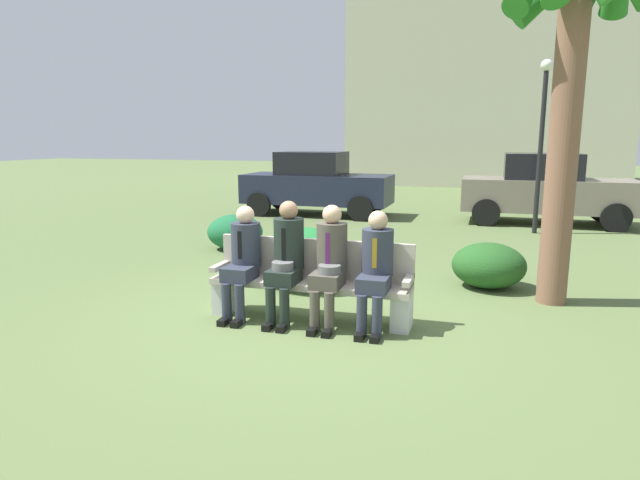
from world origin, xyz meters
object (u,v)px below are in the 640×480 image
at_px(park_bench, 311,281).
at_px(street_lamp, 542,129).
at_px(shrub_far_lawn, 304,257).
at_px(seated_man_centerright, 330,259).
at_px(seated_man_centerleft, 286,255).
at_px(palm_tree_tall, 574,29).
at_px(shrub_mid_lawn, 235,232).
at_px(seated_man_rightmost, 376,264).
at_px(shrub_near_bench, 489,265).
at_px(parked_car_near, 316,184).
at_px(seated_man_leftmost, 243,255).
at_px(building_backdrop, 486,51).
at_px(parked_car_far, 546,189).

distance_m(park_bench, street_lamp, 7.58).
bearing_deg(shrub_far_lawn, seated_man_centerright, -61.70).
bearing_deg(seated_man_centerleft, palm_tree_tall, 28.14).
xyz_separation_m(shrub_mid_lawn, shrub_far_lawn, (2.02, -1.99, 0.08)).
xyz_separation_m(seated_man_rightmost, shrub_near_bench, (1.18, 2.06, -0.40)).
xyz_separation_m(seated_man_centerleft, parked_car_near, (-2.21, 8.24, 0.09)).
xyz_separation_m(parked_car_near, street_lamp, (5.40, -1.35, 1.38)).
bearing_deg(seated_man_rightmost, shrub_mid_lawn, 133.89).
bearing_deg(park_bench, seated_man_leftmost, -170.42).
relative_size(seated_man_leftmost, palm_tree_tall, 0.27).
xyz_separation_m(seated_man_centerright, shrub_near_bench, (1.69, 2.06, -0.42)).
height_order(shrub_far_lawn, building_backdrop, building_backdrop).
xyz_separation_m(park_bench, building_backdrop, (1.64, 20.71, 5.46)).
height_order(park_bench, shrub_far_lawn, park_bench).
distance_m(park_bench, parked_car_far, 8.83).
xyz_separation_m(parked_car_near, building_backdrop, (4.09, 12.61, 5.06)).
height_order(seated_man_leftmost, parked_car_near, parked_car_near).
distance_m(seated_man_rightmost, shrub_far_lawn, 1.95).
relative_size(seated_man_centerright, shrub_near_bench, 1.33).
height_order(park_bench, street_lamp, street_lamp).
bearing_deg(seated_man_centerleft, shrub_near_bench, 43.17).
bearing_deg(parked_car_far, seated_man_centerright, -109.83).
bearing_deg(shrub_near_bench, parked_car_far, 78.18).
bearing_deg(shrub_near_bench, shrub_mid_lawn, 163.00).
relative_size(seated_man_leftmost, parked_car_near, 0.33).
bearing_deg(seated_man_centerleft, parked_car_near, 104.99).
relative_size(parked_car_far, street_lamp, 1.08).
relative_size(seated_man_leftmost, shrub_mid_lawn, 1.23).
xyz_separation_m(seated_man_rightmost, building_backdrop, (0.88, 20.85, 5.18)).
distance_m(park_bench, palm_tree_tall, 4.19).
distance_m(seated_man_rightmost, palm_tree_tall, 3.59).
bearing_deg(park_bench, parked_car_near, 106.86).
height_order(seated_man_centerright, shrub_mid_lawn, seated_man_centerright).
bearing_deg(seated_man_centerright, seated_man_centerleft, 179.71).
xyz_separation_m(seated_man_rightmost, parked_car_far, (2.50, 8.33, 0.12)).
bearing_deg(park_bench, shrub_near_bench, 44.78).
relative_size(seated_man_centerleft, palm_tree_tall, 0.29).
xyz_separation_m(park_bench, seated_man_leftmost, (-0.78, -0.13, 0.28)).
relative_size(seated_man_centerleft, parked_car_far, 0.34).
bearing_deg(seated_man_centerright, building_backdrop, 86.20).
distance_m(shrub_near_bench, parked_car_near, 7.60).
height_order(shrub_mid_lawn, parked_car_far, parked_car_far).
bearing_deg(parked_car_far, shrub_mid_lawn, -139.82).
bearing_deg(seated_man_rightmost, building_backdrop, 87.59).
distance_m(shrub_mid_lawn, parked_car_far, 7.61).
distance_m(seated_man_leftmost, seated_man_centerleft, 0.53).
bearing_deg(building_backdrop, parked_car_near, -107.99).
bearing_deg(building_backdrop, palm_tree_tall, -86.79).
relative_size(shrub_far_lawn, street_lamp, 0.36).
distance_m(seated_man_centerleft, shrub_near_bench, 3.04).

